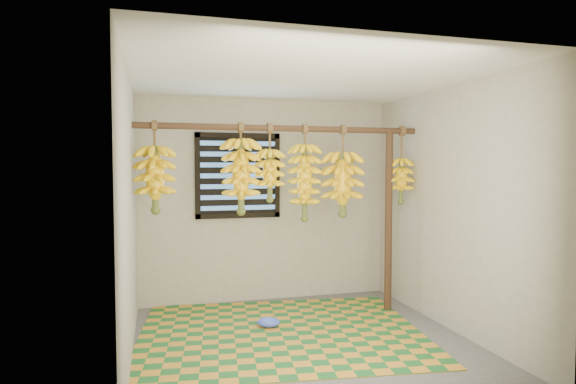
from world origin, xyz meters
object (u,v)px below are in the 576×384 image
object	(u,v)px
woven_mat	(281,332)
plastic_bag	(268,322)
support_post	(389,221)
banana_bunch_b	(241,176)
banana_bunch_e	(343,184)
banana_bunch_d	(305,182)
banana_bunch_f	(401,181)
banana_bunch_c	(270,175)
banana_bunch_a	(155,179)

from	to	relation	value
woven_mat	plastic_bag	xyz separation A→B (m)	(-0.09, 0.17, 0.05)
support_post	banana_bunch_b	world-z (taller)	banana_bunch_b
support_post	banana_bunch_e	distance (m)	0.69
banana_bunch_d	banana_bunch_f	bearing A→B (deg)	0.00
banana_bunch_e	banana_bunch_f	xyz separation A→B (m)	(0.70, 0.00, 0.03)
plastic_bag	banana_bunch_c	xyz separation A→B (m)	(0.07, 0.23, 1.46)
banana_bunch_b	banana_bunch_c	world-z (taller)	same
woven_mat	banana_bunch_b	bearing A→B (deg)	128.37
banana_bunch_c	banana_bunch_e	xyz separation A→B (m)	(0.80, 0.00, -0.10)
plastic_bag	banana_bunch_d	world-z (taller)	banana_bunch_d
banana_bunch_e	banana_bunch_f	bearing A→B (deg)	0.00
woven_mat	banana_bunch_d	world-z (taller)	banana_bunch_d
woven_mat	banana_bunch_b	distance (m)	1.58
banana_bunch_b	banana_bunch_e	size ratio (longest dim) A/B	0.95
support_post	banana_bunch_f	world-z (taller)	banana_bunch_f
banana_bunch_a	banana_bunch_d	xyz separation A→B (m)	(1.51, 0.00, -0.04)
woven_mat	banana_bunch_e	distance (m)	1.67
woven_mat	banana_bunch_e	world-z (taller)	banana_bunch_e
banana_bunch_d	banana_bunch_e	distance (m)	0.43
banana_bunch_c	banana_bunch_f	xyz separation A→B (m)	(1.50, 0.00, -0.07)
woven_mat	banana_bunch_f	size ratio (longest dim) A/B	3.12
banana_bunch_a	support_post	bearing A→B (deg)	0.00
support_post	banana_bunch_a	xyz separation A→B (m)	(-2.49, 0.00, 0.48)
plastic_bag	banana_bunch_f	xyz separation A→B (m)	(1.57, 0.23, 1.39)
support_post	banana_bunch_f	bearing A→B (deg)	0.00
banana_bunch_b	banana_bunch_f	distance (m)	1.80
support_post	banana_bunch_a	world-z (taller)	banana_bunch_a
banana_bunch_f	banana_bunch_b	bearing A→B (deg)	-180.00
banana_bunch_d	woven_mat	bearing A→B (deg)	-132.52
plastic_bag	banana_bunch_a	bearing A→B (deg)	168.00
banana_bunch_c	woven_mat	bearing A→B (deg)	-88.14
banana_bunch_d	banana_bunch_e	xyz separation A→B (m)	(0.43, 0.00, -0.02)
banana_bunch_a	banana_bunch_b	xyz separation A→B (m)	(0.84, 0.00, 0.02)
banana_bunch_e	banana_bunch_f	world-z (taller)	same
banana_bunch_a	banana_bunch_f	xyz separation A→B (m)	(2.64, 0.00, -0.03)
plastic_bag	banana_bunch_f	size ratio (longest dim) A/B	0.27
woven_mat	banana_bunch_f	bearing A→B (deg)	14.86
banana_bunch_d	banana_bunch_a	bearing A→B (deg)	180.00
banana_bunch_e	plastic_bag	bearing A→B (deg)	-165.48
woven_mat	banana_bunch_e	size ratio (longest dim) A/B	2.77
plastic_bag	banana_bunch_d	bearing A→B (deg)	26.85
plastic_bag	banana_bunch_d	size ratio (longest dim) A/B	0.23
banana_bunch_f	woven_mat	bearing A→B (deg)	-165.14
plastic_bag	banana_bunch_b	distance (m)	1.48
support_post	banana_bunch_c	distance (m)	1.45
banana_bunch_e	support_post	bearing A→B (deg)	-0.00
banana_bunch_b	banana_bunch_f	bearing A→B (deg)	0.00
banana_bunch_c	banana_bunch_e	world-z (taller)	same
banana_bunch_a	banana_bunch_c	bearing A→B (deg)	0.00
banana_bunch_a	banana_bunch_b	distance (m)	0.84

